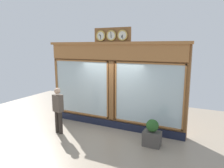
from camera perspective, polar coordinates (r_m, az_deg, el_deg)
ground_plane at (r=6.24m, az=-12.11°, el=-20.16°), size 14.00×14.00×0.00m
shop_facade at (r=8.02m, az=0.39°, el=-0.27°), size 5.62×0.42×3.81m
pedestrian at (r=7.80m, az=-14.51°, el=-6.50°), size 0.39×0.28×1.69m
planter_box at (r=6.98m, az=10.84°, el=-14.45°), size 0.56×0.36×0.49m
planter_shrub at (r=6.80m, az=10.97°, el=-11.08°), size 0.40×0.40×0.40m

